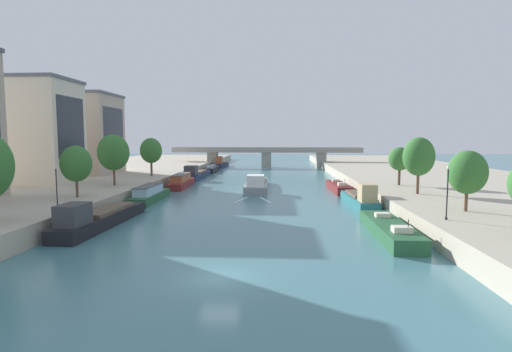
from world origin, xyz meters
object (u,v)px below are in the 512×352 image
Objects in this scene: moored_boat_left_second at (212,169)px; tree_right_second at (419,157)px; tree_left_past_mid at (76,164)px; lamppost_left_bank at (56,186)px; moored_boat_left_near at (150,194)px; moored_boat_left_end at (221,164)px; tree_left_third at (113,153)px; lamppost_right_bank at (447,190)px; tree_right_distant at (467,172)px; moored_boat_right_second at (389,229)px; moored_boat_right_upstream at (360,199)px; moored_boat_left_downstream at (182,181)px; tree_left_end_of_row at (151,151)px; tree_right_far at (400,159)px; barge_midriver at (256,184)px; moored_boat_left_far at (100,218)px; bridge_far at (266,155)px; moored_boat_left_upstream at (196,174)px; moored_boat_right_far at (338,187)px.

tree_right_second reaches higher than moored_boat_left_second.
lamppost_left_bank is (2.15, -8.01, -1.61)m from tree_left_past_mid.
moored_boat_left_near is 2.92× the size of lamppost_left_bank.
moored_boat_left_end is 1.77× the size of tree_left_third.
tree_right_distant is at bearing 49.98° from lamppost_right_bank.
tree_left_past_mid reaches higher than moored_boat_right_second.
moored_boat_left_downstream is at bearing 146.29° from moored_boat_right_upstream.
moored_boat_left_end is at bearing 83.00° from tree_left_end_of_row.
tree_right_far is (41.69, 14.63, -0.09)m from tree_left_past_mid.
lamppost_left_bank reaches higher than moored_boat_left_second.
barge_midriver is 2.58× the size of tree_left_end_of_row.
moored_boat_left_downstream is at bearing 83.12° from lamppost_left_bank.
tree_right_far is 25.68m from lamppost_right_bank.
tree_right_second is (35.27, 12.56, 5.62)m from moored_boat_left_far.
tree_right_second is (35.05, -20.24, 5.55)m from moored_boat_left_downstream.
tree_left_end_of_row is at bearing 152.39° from tree_right_second.
moored_boat_right_upstream is 69.05m from bridge_far.
moored_boat_left_far is 3.86× the size of lamppost_left_bank.
tree_right_second reaches higher than tree_right_far.
tree_left_past_mid is at bearing 105.01° from lamppost_left_bank.
lamppost_left_bank is 0.08× the size of bridge_far.
barge_midriver is 1.14× the size of moored_boat_left_upstream.
moored_boat_right_second is at bearing -14.98° from tree_left_past_mid.
moored_boat_left_end is 1.88× the size of tree_right_second.
barge_midriver is at bearing 131.28° from moored_boat_right_upstream.
lamppost_left_bank is at bearing -155.41° from moored_boat_right_upstream.
moored_boat_right_second is (27.67, -84.46, -0.37)m from moored_boat_left_end.
moored_boat_right_upstream is 18.27m from lamppost_right_bank.
tree_left_end_of_row is at bearing 141.19° from tree_right_distant.
moored_boat_left_far is at bearing -80.49° from tree_left_end_of_row.
moored_boat_left_downstream is at bearing 76.38° from tree_left_past_mid.
tree_left_past_mid is 39.75m from lamppost_right_bank.
moored_boat_left_downstream is at bearing 172.32° from moored_boat_right_far.
moored_boat_right_second is at bearing -108.15° from tree_right_far.
moored_boat_left_upstream is at bearing 92.38° from moored_boat_left_downstream.
tree_right_far reaches higher than barge_midriver.
tree_left_third reaches higher than moored_boat_right_far.
lamppost_right_bank is (38.24, -10.77, -1.44)m from tree_left_past_mid.
tree_right_far reaches higher than moored_boat_right_second.
tree_left_past_mid is 0.11× the size of bridge_far.
tree_left_end_of_row is at bearing 171.67° from moored_boat_right_far.
moored_boat_right_second is (27.72, -34.67, -0.37)m from moored_boat_left_downstream.
moored_boat_left_end reaches higher than moored_boat_left_upstream.
lamppost_left_bank reaches higher than barge_midriver.
tree_right_second is at bearing 79.41° from lamppost_right_bank.
moored_boat_left_upstream is 2.60× the size of tree_left_past_mid.
tree_left_past_mid is 11.81m from tree_left_third.
moored_boat_left_upstream reaches higher than moored_boat_left_second.
tree_left_past_mid is at bearing 129.69° from moored_boat_left_far.
barge_midriver is 37.27m from tree_right_distant.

